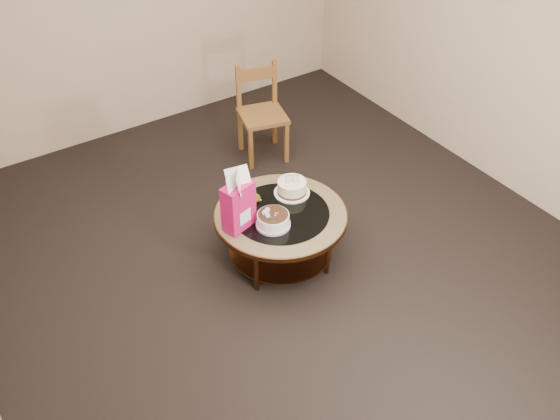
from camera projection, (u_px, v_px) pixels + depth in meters
ground at (281, 257)px, 4.99m from camera, size 5.00×5.00×0.00m
room_walls at (281, 82)px, 4.02m from camera, size 4.52×5.02×2.61m
coffee_table at (281, 220)px, 4.75m from camera, size 1.02×1.02×0.46m
decorated_cake at (273, 220)px, 4.55m from camera, size 0.26×0.26×0.15m
cream_cake at (292, 188)px, 4.85m from camera, size 0.28×0.28×0.18m
gift_bag at (238, 200)px, 4.43m from camera, size 0.26×0.22×0.48m
pillar_candle at (252, 197)px, 4.80m from camera, size 0.12×0.12×0.09m
dining_chair at (261, 113)px, 5.86m from camera, size 0.50×0.50×0.89m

